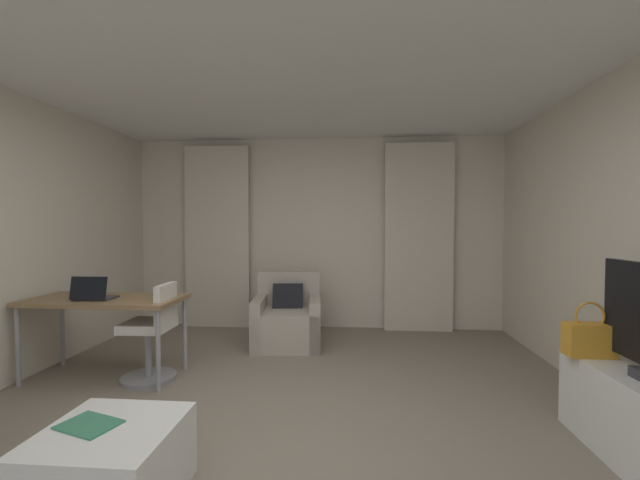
# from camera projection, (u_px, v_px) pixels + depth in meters

# --- Properties ---
(ground_plane) EXTENTS (12.00, 12.00, 0.00)m
(ground_plane) POSITION_uv_depth(u_px,v_px,m) (275.00, 444.00, 2.56)
(ground_plane) COLOR gray
(wall_window) EXTENTS (5.12, 0.06, 2.60)m
(wall_window) POSITION_uv_depth(u_px,v_px,m) (317.00, 233.00, 5.54)
(wall_window) COLOR beige
(wall_window) RESTS_ON ground
(ceiling) EXTENTS (5.12, 6.12, 0.06)m
(ceiling) POSITION_uv_depth(u_px,v_px,m) (273.00, 28.00, 2.47)
(ceiling) COLOR white
(ceiling) RESTS_ON wall_left
(curtain_left_panel) EXTENTS (0.90, 0.06, 2.50)m
(curtain_left_panel) POSITION_uv_depth(u_px,v_px,m) (217.00, 237.00, 5.52)
(curtain_left_panel) COLOR beige
(curtain_left_panel) RESTS_ON ground
(curtain_right_panel) EXTENTS (0.90, 0.06, 2.50)m
(curtain_right_panel) POSITION_uv_depth(u_px,v_px,m) (419.00, 237.00, 5.30)
(curtain_right_panel) COLOR beige
(curtain_right_panel) RESTS_ON ground
(armchair) EXTENTS (0.84, 0.87, 0.83)m
(armchair) POSITION_uv_depth(u_px,v_px,m) (287.00, 320.00, 4.72)
(armchair) COLOR #B2A899
(armchair) RESTS_ON ground
(desk) EXTENTS (1.37, 0.64, 0.74)m
(desk) POSITION_uv_depth(u_px,v_px,m) (106.00, 305.00, 3.67)
(desk) COLOR olive
(desk) RESTS_ON ground
(desk_chair) EXTENTS (0.48, 0.48, 0.88)m
(desk_chair) POSITION_uv_depth(u_px,v_px,m) (152.00, 337.00, 3.61)
(desk_chair) COLOR gray
(desk_chair) RESTS_ON ground
(laptop) EXTENTS (0.33, 0.26, 0.22)m
(laptop) POSITION_uv_depth(u_px,v_px,m) (94.00, 295.00, 3.57)
(laptop) COLOR #2D2D33
(laptop) RESTS_ON desk
(coffee_table) EXTENTS (0.64, 0.64, 0.40)m
(coffee_table) POSITION_uv_depth(u_px,v_px,m) (110.00, 467.00, 1.99)
(coffee_table) COLOR white
(coffee_table) RESTS_ON ground
(magazine_open) EXTENTS (0.33, 0.28, 0.01)m
(magazine_open) POSITION_uv_depth(u_px,v_px,m) (89.00, 425.00, 2.00)
(magazine_open) COLOR #387F5B
(magazine_open) RESTS_ON coffee_table
(handbag_primary) EXTENTS (0.30, 0.14, 0.37)m
(handbag_primary) POSITION_uv_depth(u_px,v_px,m) (589.00, 338.00, 2.67)
(handbag_primary) COLOR orange
(handbag_primary) RESTS_ON tv_console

